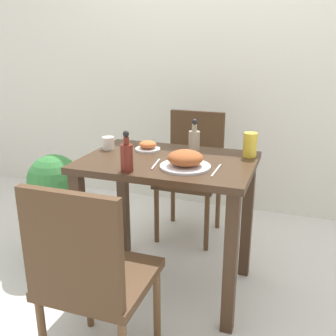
% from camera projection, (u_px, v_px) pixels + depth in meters
% --- Properties ---
extents(ground_plane, '(16.00, 16.00, 0.00)m').
position_uv_depth(ground_plane, '(168.00, 284.00, 2.32)').
color(ground_plane, silver).
extents(wall_back, '(8.00, 0.05, 2.60)m').
position_uv_depth(wall_back, '(222.00, 50.00, 3.07)').
color(wall_back, white).
rests_on(wall_back, ground_plane).
extents(dining_table, '(0.91, 0.63, 0.77)m').
position_uv_depth(dining_table, '(168.00, 185.00, 2.13)').
color(dining_table, '#3D2819').
rests_on(dining_table, ground_plane).
extents(chair_near, '(0.42, 0.42, 0.89)m').
position_uv_depth(chair_near, '(90.00, 274.00, 1.54)').
color(chair_near, '#4C331E').
rests_on(chair_near, ground_plane).
extents(chair_far, '(0.42, 0.42, 0.89)m').
position_uv_depth(chair_far, '(192.00, 167.00, 2.84)').
color(chair_far, '#4C331E').
rests_on(chair_far, ground_plane).
extents(food_plate, '(0.25, 0.25, 0.09)m').
position_uv_depth(food_plate, '(185.00, 160.00, 1.93)').
color(food_plate, white).
rests_on(food_plate, dining_table).
extents(side_plate, '(0.14, 0.14, 0.06)m').
position_uv_depth(side_plate, '(148.00, 146.00, 2.24)').
color(side_plate, white).
rests_on(side_plate, dining_table).
extents(drink_cup, '(0.07, 0.07, 0.07)m').
position_uv_depth(drink_cup, '(108.00, 143.00, 2.26)').
color(drink_cup, silver).
rests_on(drink_cup, dining_table).
extents(juice_glass, '(0.07, 0.07, 0.13)m').
position_uv_depth(juice_glass, '(250.00, 145.00, 2.11)').
color(juice_glass, gold).
rests_on(juice_glass, dining_table).
extents(sauce_bottle, '(0.06, 0.06, 0.20)m').
position_uv_depth(sauce_bottle, '(194.00, 141.00, 2.14)').
color(sauce_bottle, gray).
rests_on(sauce_bottle, dining_table).
extents(condiment_bottle, '(0.06, 0.06, 0.20)m').
position_uv_depth(condiment_bottle, '(127.00, 156.00, 1.87)').
color(condiment_bottle, maroon).
rests_on(condiment_bottle, dining_table).
extents(fork_utensil, '(0.03, 0.17, 0.00)m').
position_uv_depth(fork_utensil, '(156.00, 164.00, 1.99)').
color(fork_utensil, silver).
rests_on(fork_utensil, dining_table).
extents(spoon_utensil, '(0.01, 0.19, 0.00)m').
position_uv_depth(spoon_utensil, '(216.00, 170.00, 1.89)').
color(spoon_utensil, silver).
rests_on(spoon_utensil, dining_table).
extents(potted_plant_left, '(0.34, 0.34, 0.68)m').
position_uv_depth(potted_plant_left, '(55.00, 192.00, 2.54)').
color(potted_plant_left, '#333333').
rests_on(potted_plant_left, ground_plane).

